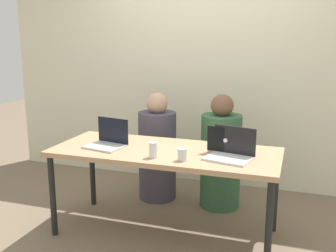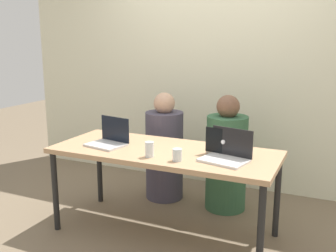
{
  "view_description": "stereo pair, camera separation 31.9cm",
  "coord_description": "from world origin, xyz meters",
  "px_view_note": "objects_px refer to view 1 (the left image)",
  "views": [
    {
      "loc": [
        1.0,
        -2.88,
        1.61
      ],
      "look_at": [
        0.0,
        0.08,
        0.91
      ],
      "focal_mm": 42.0,
      "sensor_mm": 36.0,
      "label": 1
    },
    {
      "loc": [
        1.29,
        -2.76,
        1.61
      ],
      "look_at": [
        0.0,
        0.08,
        0.91
      ],
      "focal_mm": 42.0,
      "sensor_mm": 36.0,
      "label": 2
    }
  ],
  "objects_px": {
    "laptop_front_left": "(108,141)",
    "water_glass_center": "(153,151)",
    "water_glass_right": "(182,155)",
    "person_on_right": "(221,158)",
    "person_on_left": "(157,152)",
    "laptop_front_right": "(230,152)",
    "laptop_back_right": "(229,146)"
  },
  "relations": [
    {
      "from": "person_on_left",
      "to": "water_glass_center",
      "type": "distance_m",
      "value": 1.02
    },
    {
      "from": "laptop_front_right",
      "to": "laptop_back_right",
      "type": "bearing_deg",
      "value": 117.36
    },
    {
      "from": "water_glass_center",
      "to": "laptop_front_right",
      "type": "bearing_deg",
      "value": 15.95
    },
    {
      "from": "water_glass_right",
      "to": "laptop_front_right",
      "type": "bearing_deg",
      "value": 26.43
    },
    {
      "from": "laptop_front_left",
      "to": "person_on_right",
      "type": "bearing_deg",
      "value": 54.55
    },
    {
      "from": "laptop_front_left",
      "to": "water_glass_center",
      "type": "xyz_separation_m",
      "value": [
        0.46,
        -0.16,
        0.0
      ]
    },
    {
      "from": "person_on_right",
      "to": "water_glass_center",
      "type": "distance_m",
      "value": 1.02
    },
    {
      "from": "laptop_front_left",
      "to": "water_glass_right",
      "type": "height_order",
      "value": "laptop_front_left"
    },
    {
      "from": "laptop_front_left",
      "to": "laptop_back_right",
      "type": "bearing_deg",
      "value": 20.36
    },
    {
      "from": "person_on_left",
      "to": "water_glass_right",
      "type": "height_order",
      "value": "person_on_left"
    },
    {
      "from": "laptop_back_right",
      "to": "laptop_front_right",
      "type": "bearing_deg",
      "value": 112.98
    },
    {
      "from": "person_on_left",
      "to": "water_glass_center",
      "type": "relative_size",
      "value": 9.21
    },
    {
      "from": "laptop_front_left",
      "to": "water_glass_center",
      "type": "bearing_deg",
      "value": -8.2
    },
    {
      "from": "laptop_front_right",
      "to": "water_glass_right",
      "type": "xyz_separation_m",
      "value": [
        -0.33,
        -0.16,
        -0.01
      ]
    },
    {
      "from": "laptop_front_right",
      "to": "water_glass_right",
      "type": "height_order",
      "value": "laptop_front_right"
    },
    {
      "from": "laptop_front_left",
      "to": "water_glass_center",
      "type": "height_order",
      "value": "laptop_front_left"
    },
    {
      "from": "person_on_left",
      "to": "water_glass_center",
      "type": "xyz_separation_m",
      "value": [
        0.31,
        -0.92,
        0.3
      ]
    },
    {
      "from": "laptop_back_right",
      "to": "water_glass_center",
      "type": "bearing_deg",
      "value": 40.71
    },
    {
      "from": "person_on_left",
      "to": "water_glass_right",
      "type": "xyz_separation_m",
      "value": [
        0.54,
        -0.93,
        0.29
      ]
    },
    {
      "from": "person_on_left",
      "to": "laptop_back_right",
      "type": "distance_m",
      "value": 1.06
    },
    {
      "from": "water_glass_right",
      "to": "water_glass_center",
      "type": "xyz_separation_m",
      "value": [
        -0.23,
        0.0,
        0.01
      ]
    },
    {
      "from": "water_glass_right",
      "to": "water_glass_center",
      "type": "bearing_deg",
      "value": 179.16
    },
    {
      "from": "laptop_back_right",
      "to": "laptop_front_left",
      "type": "bearing_deg",
      "value": 17.89
    },
    {
      "from": "person_on_left",
      "to": "water_glass_right",
      "type": "bearing_deg",
      "value": 113.79
    },
    {
      "from": "laptop_front_right",
      "to": "water_glass_right",
      "type": "relative_size",
      "value": 4.1
    },
    {
      "from": "laptop_front_right",
      "to": "laptop_back_right",
      "type": "distance_m",
      "value": 0.17
    },
    {
      "from": "laptop_front_left",
      "to": "water_glass_center",
      "type": "distance_m",
      "value": 0.49
    },
    {
      "from": "laptop_front_right",
      "to": "water_glass_center",
      "type": "distance_m",
      "value": 0.58
    },
    {
      "from": "person_on_right",
      "to": "laptop_front_right",
      "type": "bearing_deg",
      "value": 101.77
    },
    {
      "from": "laptop_front_right",
      "to": "person_on_right",
      "type": "bearing_deg",
      "value": 118.96
    },
    {
      "from": "person_on_left",
      "to": "person_on_right",
      "type": "xyz_separation_m",
      "value": [
        0.65,
        0.0,
        0.01
      ]
    },
    {
      "from": "laptop_front_left",
      "to": "laptop_back_right",
      "type": "distance_m",
      "value": 0.99
    }
  ]
}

